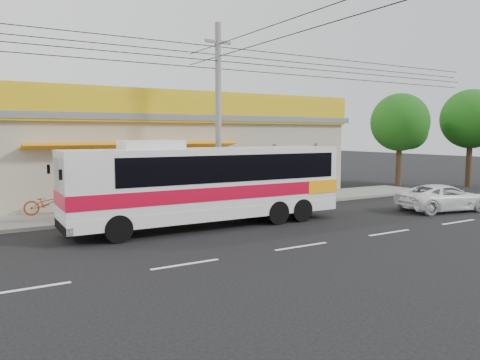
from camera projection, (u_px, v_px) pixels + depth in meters
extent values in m
plane|color=black|center=(258.00, 232.00, 16.93)|extent=(120.00, 120.00, 0.00)
cube|color=slate|center=(189.00, 208.00, 22.05)|extent=(30.00, 3.20, 0.15)
cube|color=#A09781|center=(148.00, 159.00, 26.64)|extent=(22.00, 8.00, 4.20)
cube|color=#5A5D62|center=(147.00, 120.00, 26.42)|extent=(22.60, 8.60, 0.30)
cube|color=gold|center=(176.00, 106.00, 22.84)|extent=(22.00, 0.24, 1.60)
cube|color=#B21509|center=(136.00, 105.00, 21.79)|extent=(9.00, 0.10, 1.20)
cube|color=#136C22|center=(284.00, 109.00, 26.12)|extent=(2.40, 0.10, 1.10)
cube|color=navy|center=(321.00, 111.00, 27.49)|extent=(2.20, 0.10, 1.10)
cube|color=orange|center=(138.00, 146.00, 21.85)|extent=(10.00, 1.20, 0.37)
cube|color=silver|center=(208.00, 182.00, 17.85)|extent=(10.80, 2.41, 2.60)
cube|color=red|center=(208.00, 190.00, 17.88)|extent=(10.85, 2.45, 0.49)
cube|color=#FB9B0D|center=(306.00, 184.00, 20.19)|extent=(1.47, 2.33, 0.54)
cube|color=black|center=(223.00, 166.00, 18.10)|extent=(9.01, 2.42, 0.99)
cube|color=black|center=(61.00, 178.00, 15.17)|extent=(0.17, 1.98, 1.35)
cube|color=silver|center=(151.00, 145.00, 16.59)|extent=(2.17, 1.29, 0.32)
cylinder|color=black|center=(118.00, 229.00, 15.23)|extent=(0.94, 0.30, 0.93)
cylinder|color=black|center=(103.00, 219.00, 16.98)|extent=(0.94, 0.30, 0.93)
cylinder|color=black|center=(301.00, 210.00, 18.92)|extent=(0.94, 0.30, 0.93)
cylinder|color=black|center=(273.00, 204.00, 20.67)|extent=(0.94, 0.30, 0.93)
imported|color=maroon|center=(47.00, 203.00, 19.67)|extent=(1.92, 0.94, 0.96)
imported|color=white|center=(444.00, 198.00, 21.60)|extent=(4.69, 2.84, 1.22)
cylinder|color=slate|center=(218.00, 119.00, 21.04)|extent=(0.27, 0.27, 8.45)
cube|color=slate|center=(218.00, 42.00, 20.70)|extent=(1.27, 0.13, 0.13)
cylinder|color=black|center=(399.00, 165.00, 30.25)|extent=(0.35, 0.35, 3.12)
sphere|color=#104C10|center=(400.00, 122.00, 29.98)|extent=(3.70, 3.70, 3.70)
sphere|color=#104C10|center=(410.00, 131.00, 30.09)|extent=(2.34, 2.34, 2.34)
cylinder|color=black|center=(469.00, 162.00, 31.22)|extent=(0.37, 0.37, 3.29)
sphere|color=#104C10|center=(471.00, 119.00, 30.94)|extent=(3.91, 3.91, 3.91)
sphere|color=#104C10|center=(480.00, 128.00, 31.05)|extent=(2.47, 2.47, 2.47)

